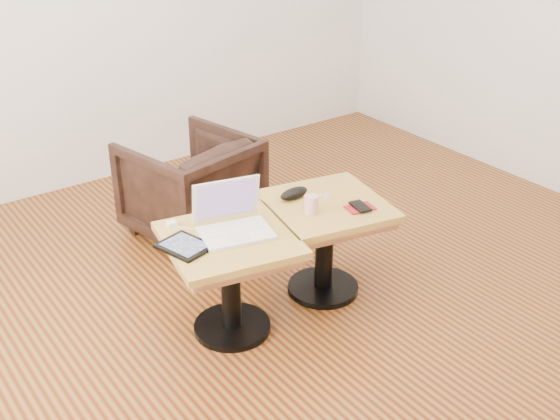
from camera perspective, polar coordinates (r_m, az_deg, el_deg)
room_shell at (r=3.10m, az=4.01°, el=12.40°), size 4.52×4.52×2.71m
side_table_left at (r=3.35m, az=-4.10°, el=-4.14°), size 0.69×0.69×0.53m
side_table_right at (r=3.66m, az=3.69°, el=-1.27°), size 0.69×0.69×0.53m
laptop at (r=3.31m, az=-3.88°, el=-0.97°), size 0.39×0.35×0.24m
tablet at (r=3.21m, az=-7.75°, el=-2.93°), size 0.23×0.27×0.02m
charging_adapter at (r=3.39m, az=-8.80°, el=-1.15°), size 0.05×0.05×0.03m
glasses_case at (r=3.62m, az=1.14°, el=1.37°), size 0.18×0.09×0.05m
striped_cup at (r=3.47m, az=2.54°, el=0.46°), size 0.08×0.08×0.09m
earbuds_tangle at (r=3.66m, az=3.59°, el=1.22°), size 0.07×0.05×0.01m
phone_on_sleeve at (r=3.55m, az=6.53°, el=0.23°), size 0.16×0.13×0.02m
armchair at (r=4.31m, az=-7.28°, el=1.93°), size 0.80×0.82×0.63m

